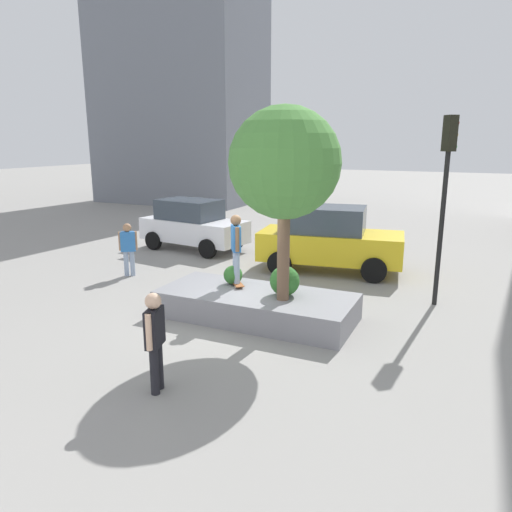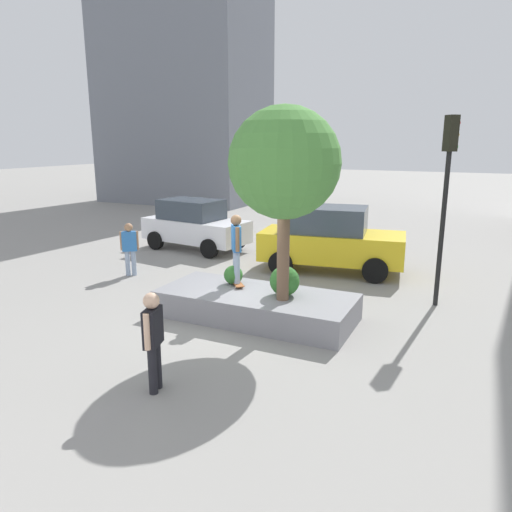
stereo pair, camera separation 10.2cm
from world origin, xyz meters
name	(u,v)px [view 2 (the right image)]	position (x,y,z in m)	size (l,w,h in m)	color
ground_plane	(241,314)	(0.00, 0.00, 0.00)	(120.00, 120.00, 0.00)	gray
planter_ledge	(256,305)	(0.44, -0.06, 0.32)	(4.67, 2.02, 0.63)	gray
plaza_tree	(284,164)	(1.19, -0.24, 3.68)	(2.42, 2.42, 4.28)	brown
boxwood_shrub	(285,281)	(1.12, 0.05, 0.98)	(0.70, 0.70, 0.70)	#2D6628
hedge_clump	(233,275)	(-0.38, 0.33, 0.87)	(0.48, 0.48, 0.48)	#2D6628
skateboard	(237,283)	(-0.27, 0.29, 0.69)	(0.69, 0.74, 0.07)	brown
skateboarder	(236,244)	(-0.27, 0.29, 1.69)	(0.42, 0.49, 1.71)	#8C9EB7
police_car	(195,224)	(-4.95, 5.69, 0.99)	(4.37, 2.38, 1.94)	white
taxi_cab	(330,239)	(0.77, 4.80, 1.07)	(4.77, 2.65, 2.11)	gold
traffic_light_corner	(447,180)	(4.26, 2.78, 3.23)	(0.37, 0.37, 4.76)	black
pedestrian_crossing	(130,246)	(-4.74, 1.61, 0.97)	(0.48, 0.42, 1.67)	#8C9EB7
passerby_with_bag	(153,335)	(0.37, -3.91, 1.01)	(0.32, 0.58, 1.75)	black
office_tower_glass	(180,5)	(-14.00, 18.79, 12.77)	(10.57, 6.62, 25.54)	slate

